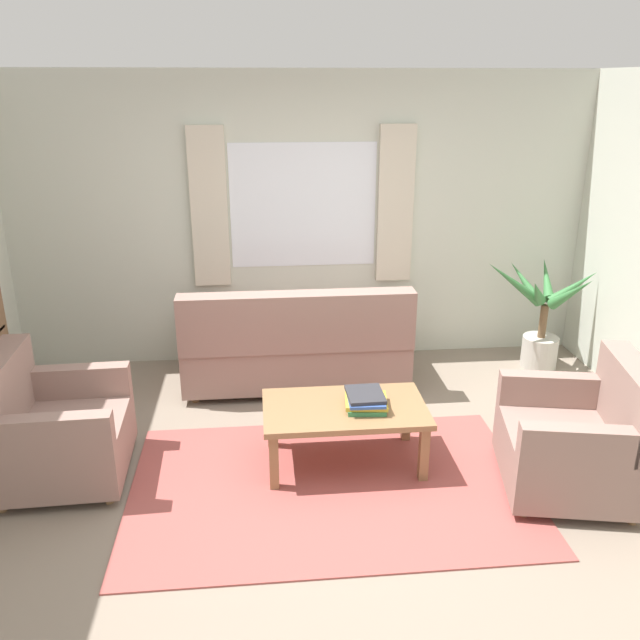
{
  "coord_description": "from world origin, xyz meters",
  "views": [
    {
      "loc": [
        -0.42,
        -3.59,
        2.5
      ],
      "look_at": [
        0.0,
        0.7,
        0.91
      ],
      "focal_mm": 36.55,
      "sensor_mm": 36.0,
      "label": 1
    }
  ],
  "objects_px": {
    "armchair_right": "(580,440)",
    "coffee_table": "(345,414)",
    "couch": "(296,346)",
    "potted_plant": "(541,319)",
    "book_stack_on_table": "(366,400)",
    "armchair_left": "(52,430)"
  },
  "relations": [
    {
      "from": "book_stack_on_table",
      "to": "potted_plant",
      "type": "relative_size",
      "value": 0.3
    },
    {
      "from": "couch",
      "to": "book_stack_on_table",
      "type": "bearing_deg",
      "value": 106.83
    },
    {
      "from": "armchair_right",
      "to": "book_stack_on_table",
      "type": "height_order",
      "value": "armchair_right"
    },
    {
      "from": "potted_plant",
      "to": "book_stack_on_table",
      "type": "bearing_deg",
      "value": -141.82
    },
    {
      "from": "book_stack_on_table",
      "to": "potted_plant",
      "type": "xyz_separation_m",
      "value": [
        1.85,
        1.45,
        -0.02
      ]
    },
    {
      "from": "armchair_right",
      "to": "potted_plant",
      "type": "xyz_separation_m",
      "value": [
        0.54,
        1.87,
        0.12
      ]
    },
    {
      "from": "armchair_right",
      "to": "book_stack_on_table",
      "type": "xyz_separation_m",
      "value": [
        -1.31,
        0.42,
        0.14
      ]
    },
    {
      "from": "couch",
      "to": "armchair_left",
      "type": "relative_size",
      "value": 2.16
    },
    {
      "from": "armchair_right",
      "to": "coffee_table",
      "type": "bearing_deg",
      "value": -95.54
    },
    {
      "from": "couch",
      "to": "armchair_right",
      "type": "relative_size",
      "value": 1.93
    },
    {
      "from": "armchair_left",
      "to": "potted_plant",
      "type": "xyz_separation_m",
      "value": [
        3.91,
        1.41,
        0.12
      ]
    },
    {
      "from": "couch",
      "to": "armchair_left",
      "type": "xyz_separation_m",
      "value": [
        -1.67,
        -1.25,
        -0.01
      ]
    },
    {
      "from": "book_stack_on_table",
      "to": "potted_plant",
      "type": "bearing_deg",
      "value": 38.18
    },
    {
      "from": "couch",
      "to": "potted_plant",
      "type": "relative_size",
      "value": 1.77
    },
    {
      "from": "coffee_table",
      "to": "potted_plant",
      "type": "relative_size",
      "value": 1.03
    },
    {
      "from": "armchair_left",
      "to": "coffee_table",
      "type": "height_order",
      "value": "armchair_left"
    },
    {
      "from": "couch",
      "to": "potted_plant",
      "type": "distance_m",
      "value": 2.25
    },
    {
      "from": "coffee_table",
      "to": "potted_plant",
      "type": "xyz_separation_m",
      "value": [
        1.99,
        1.43,
        0.09
      ]
    },
    {
      "from": "armchair_left",
      "to": "armchair_right",
      "type": "xyz_separation_m",
      "value": [
        3.38,
        -0.46,
        0.0
      ]
    },
    {
      "from": "book_stack_on_table",
      "to": "armchair_right",
      "type": "bearing_deg",
      "value": -17.62
    },
    {
      "from": "potted_plant",
      "to": "armchair_right",
      "type": "bearing_deg",
      "value": -106.0
    },
    {
      "from": "coffee_table",
      "to": "armchair_right",
      "type": "bearing_deg",
      "value": -16.83
    }
  ]
}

